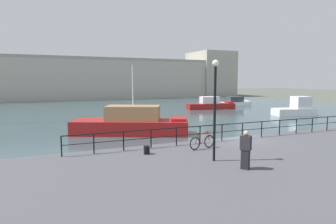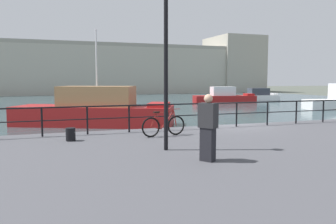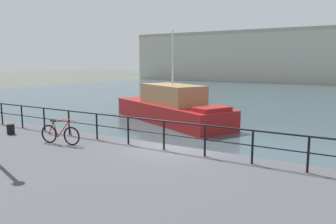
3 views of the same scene
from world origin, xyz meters
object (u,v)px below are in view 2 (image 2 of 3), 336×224
mooring_bollard (71,134)px  moored_blue_motorboat (224,97)px  moored_white_yacht (95,110)px  harbor_building (112,70)px  quay_lamp_post (166,45)px  moored_green_narrowboat (258,96)px  parked_bicycle (164,126)px  standing_person (208,127)px

mooring_bollard → moored_blue_motorboat: bearing=52.3°
moored_white_yacht → harbor_building: bearing=104.1°
mooring_bollard → quay_lamp_post: quay_lamp_post is taller
harbor_building → moored_green_narrowboat: (14.74, -31.36, -4.34)m
moored_white_yacht → quay_lamp_post: bearing=-62.8°
parked_bicycle → quay_lamp_post: bearing=-117.4°
moored_green_narrowboat → moored_white_yacht: bearing=-137.7°
moored_white_yacht → moored_green_narrowboat: moored_white_yacht is taller
moored_blue_motorboat → moored_green_narrowboat: size_ratio=1.33×
standing_person → quay_lamp_post: bearing=-105.5°
moored_green_narrowboat → moored_blue_motorboat: bearing=-152.7°
mooring_bollard → quay_lamp_post: size_ratio=0.09×
moored_green_narrowboat → standing_person: standing_person is taller
parked_bicycle → moored_blue_motorboat: bearing=47.1°
moored_green_narrowboat → quay_lamp_post: 40.56m
moored_blue_motorboat → moored_white_yacht: (-18.25, -16.35, 0.23)m
mooring_bollard → standing_person: 5.19m
moored_green_narrowboat → mooring_bollard: moored_green_narrowboat is taller
moored_blue_motorboat → moored_white_yacht: moored_white_yacht is taller
moored_blue_motorboat → moored_green_narrowboat: 7.56m
moored_blue_motorboat → parked_bicycle: 31.66m
moored_blue_motorboat → standing_person: size_ratio=4.71×
harbor_building → standing_person: (-9.65, -64.84, -3.29)m
harbor_building → standing_person: 65.64m
moored_blue_motorboat → standing_person: bearing=-108.0°
moored_white_yacht → parked_bicycle: size_ratio=5.83×
parked_bicycle → mooring_bollard: 3.27m
harbor_building → quay_lamp_post: harbor_building is taller
harbor_building → moored_green_narrowboat: harbor_building is taller
quay_lamp_post → standing_person: size_ratio=2.83×
harbor_building → moored_green_narrowboat: bearing=-64.8°
parked_bicycle → mooring_bollard: (-3.26, 0.12, -0.17)m
moored_green_narrowboat → mooring_bollard: 40.17m
moored_green_narrowboat → parked_bicycle: 38.11m
moored_green_narrowboat → parked_bicycle: size_ratio=3.41×
moored_green_narrowboat → standing_person: 41.44m
mooring_bollard → standing_person: standing_person is taller
moored_blue_motorboat → parked_bicycle: moored_blue_motorboat is taller
moored_blue_motorboat → standing_person: 35.22m
parked_bicycle → harbor_building: bearing=71.2°
moored_blue_motorboat → mooring_bollard: (-20.46, -26.46, 0.33)m
quay_lamp_post → moored_white_yacht: bearing=91.4°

